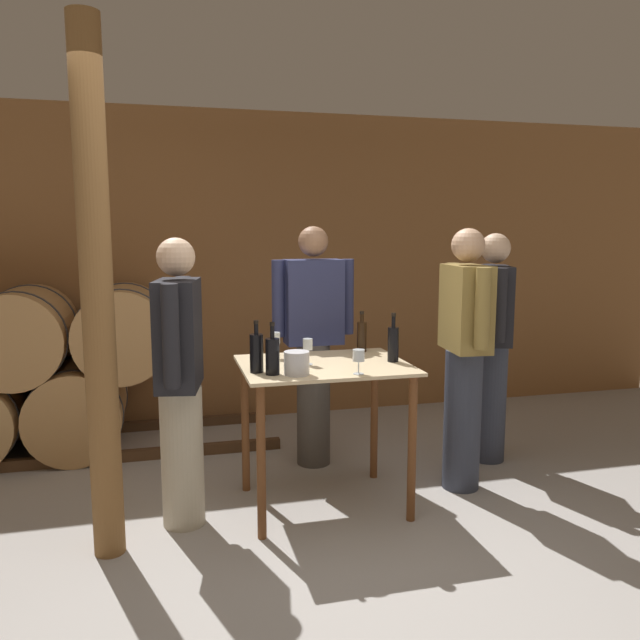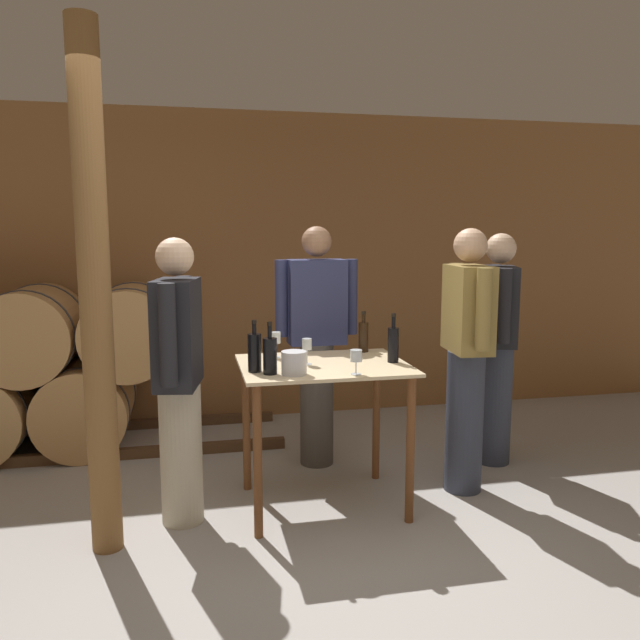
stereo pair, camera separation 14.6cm
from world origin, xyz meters
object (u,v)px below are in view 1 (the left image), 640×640
wine_bottle_far_left (257,352)px  person_host (313,341)px  wine_bottle_right (393,343)px  wine_glass_near_right (359,356)px  wine_glass_near_center (308,346)px  wine_bottle_left (273,355)px  ice_bucket (297,363)px  person_visitor_near_door (464,354)px  wooden_post (97,298)px  wine_glass_near_left (275,339)px  person_visitor_with_scarf (180,377)px  person_visitor_bearded (492,343)px  wine_bottle_center (362,335)px

wine_bottle_far_left → person_host: (0.53, 0.82, -0.10)m
wine_bottle_right → wine_glass_near_right: size_ratio=2.14×
wine_glass_near_center → person_host: person_host is taller
wine_bottle_left → ice_bucket: size_ratio=2.08×
wine_bottle_far_left → wine_bottle_left: (0.08, -0.07, -0.01)m
wine_bottle_right → ice_bucket: wine_bottle_right is taller
wine_glass_near_right → person_visitor_near_door: person_visitor_near_door is taller
wine_bottle_right → wine_glass_near_center: 0.53m
wooden_post → wine_bottle_right: wooden_post is taller
wooden_post → wine_glass_near_right: size_ratio=19.36×
wine_bottle_far_left → wine_glass_near_center: wine_bottle_far_left is taller
wine_bottle_right → wine_glass_near_left: bearing=157.4°
wine_glass_near_center → person_visitor_with_scarf: bearing=-177.0°
wine_bottle_left → person_visitor_bearded: (1.72, 0.65, -0.12)m
wine_glass_near_right → wine_bottle_right: bearing=41.4°
wine_glass_near_left → person_visitor_with_scarf: (-0.59, -0.28, -0.14)m
person_visitor_bearded → person_visitor_near_door: (-0.43, -0.41, 0.02)m
wine_bottle_far_left → person_host: size_ratio=0.17×
wine_glass_near_left → wine_glass_near_center: (0.15, -0.24, -0.00)m
wine_glass_near_right → wine_bottle_center: bearing=70.5°
wine_bottle_far_left → wine_bottle_left: 0.11m
wine_bottle_right → person_visitor_bearded: (0.95, 0.49, -0.13)m
ice_bucket → person_visitor_near_door: bearing=13.5°
wine_bottle_far_left → person_visitor_bearded: size_ratio=0.18×
wine_bottle_far_left → person_visitor_near_door: person_visitor_near_door is taller
wine_bottle_left → person_visitor_bearded: 1.84m
wine_glass_near_left → person_visitor_bearded: size_ratio=0.10×
wine_glass_near_center → person_visitor_bearded: (1.47, 0.45, -0.13)m
wine_bottle_left → wine_bottle_right: size_ratio=0.98×
wine_bottle_center → person_host: (-0.23, 0.39, -0.09)m
wine_glass_near_left → wine_glass_near_center: bearing=-57.7°
wooden_post → person_visitor_bearded: (2.61, 0.73, -0.47)m
wine_bottle_right → person_visitor_with_scarf: bearing=180.0°
wooden_post → wine_bottle_far_left: size_ratio=9.13×
wine_bottle_center → ice_bucket: bearing=-135.3°
wine_bottle_right → wine_bottle_far_left: bearing=-174.3°
wooden_post → wine_bottle_right: (1.66, 0.24, -0.34)m
wine_bottle_center → ice_bucket: wine_bottle_center is taller
wooden_post → person_visitor_bearded: 2.75m
wine_bottle_center → person_visitor_with_scarf: person_visitor_with_scarf is taller
person_host → wine_bottle_left: bearing=-116.6°
wooden_post → ice_bucket: bearing=2.1°
wine_bottle_right → wine_glass_near_right: (-0.31, -0.27, -0.01)m
wine_bottle_left → wine_glass_near_center: size_ratio=1.87×
ice_bucket → person_host: 0.99m
wooden_post → wine_glass_near_center: wooden_post is taller
wine_glass_near_left → wine_glass_near_center: 0.29m
wooden_post → person_visitor_bearded: bearing=15.6°
wine_bottle_far_left → person_visitor_near_door: 1.38m
wine_bottle_right → person_visitor_bearded: 1.07m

